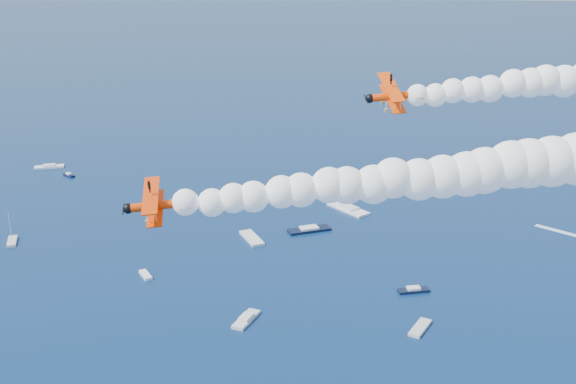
# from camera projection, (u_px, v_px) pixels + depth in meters

# --- Properties ---
(biplane_lead) EXTENTS (9.48, 11.19, 7.81)m
(biplane_lead) POSITION_uv_depth(u_px,v_px,m) (394.00, 96.00, 96.62)
(biplane_lead) COLOR #FF4405
(biplane_trail) EXTENTS (9.08, 10.36, 6.79)m
(biplane_trail) POSITION_uv_depth(u_px,v_px,m) (157.00, 205.00, 78.75)
(biplane_trail) COLOR #F33905
(smoke_trail_lead) EXTENTS (51.47, 27.15, 9.78)m
(smoke_trail_lead) POSITION_uv_depth(u_px,v_px,m) (575.00, 78.00, 98.61)
(smoke_trail_lead) COLOR white
(smoke_trail_trail) EXTENTS (51.47, 27.27, 9.78)m
(smoke_trail_trail) POSITION_uv_depth(u_px,v_px,m) (384.00, 181.00, 80.78)
(smoke_trail_trail) COLOR white
(spectator_boats) EXTENTS (237.24, 178.73, 0.70)m
(spectator_boats) POSITION_uv_depth(u_px,v_px,m) (285.00, 265.00, 186.16)
(spectator_boats) COLOR black
(spectator_boats) RESTS_ON ground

